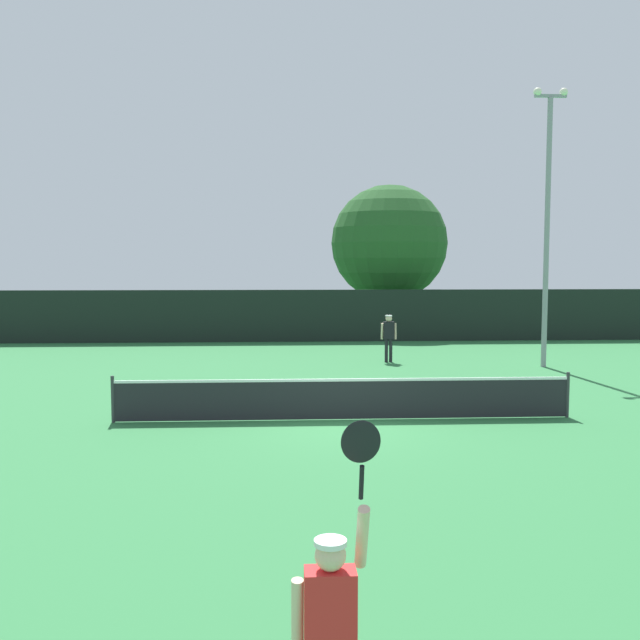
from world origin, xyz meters
TOP-DOWN VIEW (x-y plane):
  - ground_plane at (0.00, 0.00)m, footprint 120.00×120.00m
  - tennis_net at (0.00, 0.00)m, footprint 10.60×0.08m
  - perimeter_fence at (0.00, 15.87)m, footprint 36.17×0.12m
  - player_serving at (-1.03, -10.95)m, footprint 0.67×0.39m
  - player_receiving at (2.41, 9.18)m, footprint 0.57×0.25m
  - tennis_ball at (2.73, 2.34)m, footprint 0.07×0.07m
  - light_pole at (7.63, 7.81)m, footprint 1.18×0.28m
  - large_tree at (4.05, 20.15)m, footprint 5.97×5.97m
  - parked_car_near at (2.43, 24.59)m, footprint 2.04×4.26m

SIDE VIEW (x-z plane):
  - ground_plane at x=0.00m, z-range 0.00..0.00m
  - tennis_ball at x=2.73m, z-range 0.00..0.07m
  - tennis_net at x=0.00m, z-range -0.02..1.05m
  - parked_car_near at x=2.43m, z-range -0.07..1.62m
  - player_receiving at x=2.41m, z-range 0.20..1.91m
  - player_serving at x=-1.03m, z-range -0.16..2.33m
  - perimeter_fence at x=0.00m, z-range 0.00..2.37m
  - large_tree at x=4.05m, z-range 0.80..8.38m
  - light_pole at x=7.63m, z-range 0.58..10.06m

